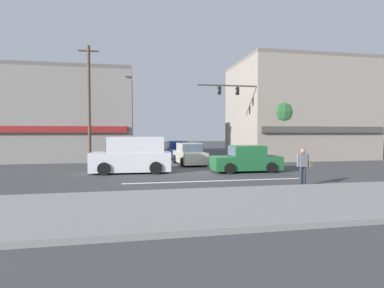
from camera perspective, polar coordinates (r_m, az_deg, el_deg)
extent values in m
plane|color=#3D3D3F|center=(18.17, 1.61, -5.29)|extent=(120.00, 120.00, 0.00)
cube|color=silver|center=(14.81, 4.55, -7.01)|extent=(9.00, 0.24, 0.01)
cube|color=gray|center=(10.15, 12.18, -10.94)|extent=(40.00, 5.00, 0.16)
cube|color=gray|center=(30.23, -24.36, 4.52)|extent=(13.66, 10.30, 7.36)
cube|color=maroon|center=(25.13, -27.13, 2.50)|extent=(12.97, 0.24, 0.50)
cube|color=#635F5B|center=(30.63, -24.48, 11.70)|extent=(13.66, 10.30, 0.30)
cube|color=gray|center=(30.13, 19.25, 5.75)|extent=(11.38, 8.38, 8.58)
cube|color=#4C4742|center=(26.44, 23.87, 2.53)|extent=(10.81, 0.24, 0.50)
cube|color=slate|center=(30.73, 19.36, 14.04)|extent=(11.38, 8.38, 0.30)
cylinder|color=#4C3823|center=(26.43, 15.17, -0.32)|extent=(0.32, 0.32, 2.46)
sphere|color=#337038|center=(26.45, 15.24, 5.66)|extent=(4.08, 4.08, 4.08)
cylinder|color=brown|center=(22.96, -18.99, 6.93)|extent=(0.22, 0.22, 8.61)
cube|color=#473828|center=(23.60, -19.12, 16.41)|extent=(1.40, 0.12, 0.10)
cylinder|color=#47474C|center=(24.01, 12.43, 3.91)|extent=(0.18, 0.18, 6.20)
cylinder|color=#47474C|center=(23.43, 6.99, 10.99)|extent=(4.80, 0.12, 0.12)
cube|color=black|center=(23.60, 8.67, 9.94)|extent=(0.20, 0.24, 0.60)
sphere|color=black|center=(23.58, 8.40, 10.39)|extent=(0.12, 0.12, 0.12)
sphere|color=orange|center=(23.56, 8.39, 9.95)|extent=(0.12, 0.12, 0.12)
sphere|color=black|center=(23.53, 8.39, 9.52)|extent=(0.12, 0.12, 0.12)
cube|color=black|center=(23.16, 5.26, 10.10)|extent=(0.20, 0.24, 0.60)
sphere|color=black|center=(23.15, 4.97, 10.55)|extent=(0.12, 0.12, 0.12)
sphere|color=orange|center=(23.13, 4.97, 10.11)|extent=(0.12, 0.12, 0.12)
sphere|color=black|center=(23.11, 4.97, 9.67)|extent=(0.12, 0.12, 0.12)
cube|color=silver|center=(18.04, -11.53, -3.27)|extent=(4.67, 2.02, 1.10)
cube|color=silver|center=(17.96, -10.60, -0.09)|extent=(3.27, 1.92, 0.90)
cube|color=#475666|center=(18.09, -15.73, -0.12)|extent=(0.12, 1.66, 0.76)
cylinder|color=black|center=(17.30, -16.42, -4.57)|extent=(0.73, 0.23, 0.72)
cylinder|color=black|center=(19.11, -15.66, -3.91)|extent=(0.73, 0.23, 0.72)
cylinder|color=black|center=(17.14, -6.90, -4.55)|extent=(0.73, 0.23, 0.72)
cylinder|color=black|center=(18.97, -7.06, -3.89)|extent=(0.73, 0.23, 0.72)
cube|color=#1E6033|center=(18.41, 10.17, -3.54)|extent=(4.12, 1.74, 0.80)
cube|color=#1E6033|center=(18.38, 10.48, -1.29)|extent=(1.92, 1.58, 0.64)
cube|color=#475666|center=(18.06, 7.60, -1.34)|extent=(0.07, 1.44, 0.54)
cylinder|color=black|center=(17.22, 7.18, -4.65)|extent=(0.64, 0.19, 0.64)
cylinder|color=black|center=(18.84, 5.63, -4.05)|extent=(0.64, 0.19, 0.64)
cylinder|color=black|center=(18.14, 14.88, -4.36)|extent=(0.64, 0.19, 0.64)
cylinder|color=black|center=(19.68, 12.78, -3.83)|extent=(0.64, 0.19, 0.64)
cube|color=navy|center=(27.40, -2.66, -1.61)|extent=(1.84, 4.16, 0.80)
cube|color=navy|center=(27.26, -2.64, -0.11)|extent=(1.63, 1.95, 0.64)
cube|color=#475666|center=(28.22, -2.85, -0.03)|extent=(1.44, 0.11, 0.54)
cylinder|color=black|center=(28.60, -4.62, -1.89)|extent=(0.20, 0.65, 0.64)
cylinder|color=black|center=(28.77, -1.24, -1.86)|extent=(0.20, 0.65, 0.64)
cylinder|color=black|center=(26.07, -4.22, -2.29)|extent=(0.20, 0.65, 0.64)
cylinder|color=black|center=(26.26, -0.51, -2.25)|extent=(0.20, 0.65, 0.64)
cube|color=#B7B29E|center=(22.26, -0.47, -2.50)|extent=(1.99, 4.21, 0.80)
cube|color=#B7B29E|center=(22.31, -0.53, -0.63)|extent=(1.69, 2.01, 0.64)
cube|color=#475666|center=(21.38, 0.12, -0.76)|extent=(1.44, 0.16, 0.54)
cylinder|color=black|center=(21.30, 2.61, -3.31)|extent=(0.23, 0.65, 0.64)
cylinder|color=black|center=(20.85, -1.86, -3.43)|extent=(0.23, 0.65, 0.64)
cylinder|color=black|center=(23.73, 0.76, -2.74)|extent=(0.23, 0.65, 0.64)
cylinder|color=black|center=(23.33, -3.27, -2.83)|extent=(0.23, 0.65, 0.64)
cylinder|color=#232838|center=(14.16, 20.00, -5.83)|extent=(0.14, 0.14, 0.86)
cylinder|color=#232838|center=(14.26, 20.61, -5.78)|extent=(0.14, 0.14, 0.86)
cube|color=slate|center=(14.13, 20.34, -2.91)|extent=(0.37, 0.23, 0.58)
sphere|color=#9E7051|center=(14.10, 20.37, -1.25)|extent=(0.22, 0.22, 0.22)
cylinder|color=slate|center=(14.00, 19.52, -2.95)|extent=(0.09, 0.09, 0.56)
cylinder|color=slate|center=(14.26, 21.15, -2.88)|extent=(0.09, 0.09, 0.56)
cube|color=brown|center=(14.29, 21.50, -3.57)|extent=(0.13, 0.28, 0.24)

